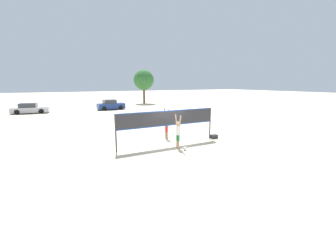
% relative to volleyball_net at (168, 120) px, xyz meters
% --- Properties ---
extents(ground_plane, '(200.00, 200.00, 0.00)m').
position_rel_volleyball_net_xyz_m(ground_plane, '(0.00, 0.00, -1.67)').
color(ground_plane, beige).
extents(volleyball_net, '(7.13, 0.09, 2.31)m').
position_rel_volleyball_net_xyz_m(volleyball_net, '(0.00, 0.00, 0.00)').
color(volleyball_net, '#38383D').
rests_on(volleyball_net, ground_plane).
extents(player_spiker, '(0.28, 0.70, 2.14)m').
position_rel_volleyball_net_xyz_m(player_spiker, '(0.13, -1.08, -0.55)').
color(player_spiker, tan).
rests_on(player_spiker, ground_plane).
extents(player_blocker, '(0.28, 0.72, 2.25)m').
position_rel_volleyball_net_xyz_m(player_blocker, '(0.67, 1.48, -0.48)').
color(player_blocker, '#8C664C').
rests_on(player_blocker, ground_plane).
extents(volleyball, '(0.24, 0.24, 0.24)m').
position_rel_volleyball_net_xyz_m(volleyball, '(0.27, -1.71, -1.56)').
color(volleyball, white).
rests_on(volleyball, ground_plane).
extents(gear_bag, '(0.48, 0.35, 0.28)m').
position_rel_volleyball_net_xyz_m(gear_bag, '(3.86, -0.12, -1.53)').
color(gear_bag, '#2D2D33').
rests_on(gear_bag, ground_plane).
extents(parked_car_near, '(4.78, 2.46, 1.38)m').
position_rel_volleyball_net_xyz_m(parked_car_near, '(-9.14, 22.88, -1.05)').
color(parked_car_near, '#B7B7BC').
rests_on(parked_car_near, ground_plane).
extents(parked_car_mid, '(4.10, 2.01, 1.53)m').
position_rel_volleyball_net_xyz_m(parked_car_mid, '(1.68, 22.10, -0.99)').
color(parked_car_mid, navy).
rests_on(parked_car_mid, ground_plane).
extents(tree_left_cluster, '(4.05, 4.05, 6.71)m').
position_rel_volleyball_net_xyz_m(tree_left_cluster, '(10.45, 29.88, 2.99)').
color(tree_left_cluster, '#4C3823').
rests_on(tree_left_cluster, ground_plane).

